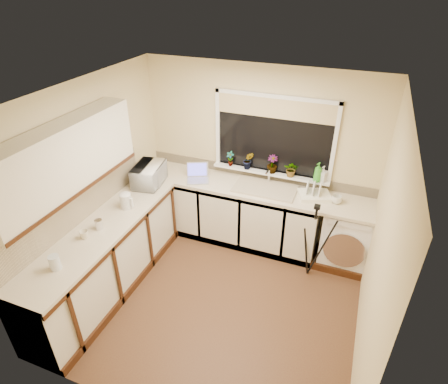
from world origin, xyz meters
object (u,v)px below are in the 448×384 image
soap_bottle_green (318,172)px  washing_machine (347,235)px  dish_rack (314,196)px  microwave (149,175)px  tripod (312,241)px  plant_a (230,159)px  laptop (198,175)px  plant_d (292,169)px  cup_back (337,199)px  steel_jar (99,224)px  plant_c (272,164)px  kettle (126,201)px  glass_jug (55,262)px  soap_bottle_clear (323,174)px  plant_b (248,161)px  cup_left (84,234)px

soap_bottle_green → washing_machine: bearing=-17.8°
dish_rack → microwave: size_ratio=0.77×
tripod → plant_a: 1.57m
laptop → plant_d: bearing=-12.3°
microwave → cup_back: 2.46m
cup_back → steel_jar: bearing=-148.0°
dish_rack → plant_d: (-0.35, 0.18, 0.23)m
microwave → plant_d: size_ratio=2.41×
plant_c → washing_machine: bearing=-9.7°
kettle → microwave: size_ratio=0.37×
dish_rack → kettle: bearing=-175.0°
laptop → steel_jar: (-0.55, -1.45, 0.00)m
glass_jug → plant_a: (0.92, 2.41, 0.18)m
soap_bottle_green → soap_bottle_clear: 0.07m
plant_b → laptop: bearing=-157.4°
steel_jar → microwave: bearing=90.0°
plant_b → tripod: bearing=-29.9°
plant_c → plant_d: bearing=-2.9°
tripod → glass_jug: tripod is taller
kettle → microwave: microwave is taller
washing_machine → glass_jug: glass_jug is taller
tripod → soap_bottle_clear: 0.88m
plant_b → cup_left: size_ratio=2.55×
laptop → plant_d: 1.28m
washing_machine → laptop: size_ratio=2.25×
microwave → plant_a: plant_a is taller
laptop → tripod: laptop is taller
plant_a → plant_c: bearing=1.4°
kettle → plant_d: (1.75, 1.24, 0.16)m
washing_machine → soap_bottle_clear: bearing=156.8°
tripod → plant_d: 0.98m
laptop → cup_left: 1.76m
laptop → plant_c: 1.03m
steel_jar → cup_left: bearing=-102.4°
steel_jar → plant_a: bearing=61.6°
washing_machine → plant_d: (-0.84, 0.18, 0.72)m
washing_machine → plant_a: 1.85m
microwave → plant_c: bearing=-76.7°
tripod → plant_a: size_ratio=4.95×
plant_c → dish_rack: bearing=-17.3°
glass_jug → soap_bottle_green: (2.12, 2.40, 0.21)m
plant_a → glass_jug: bearing=-110.8°
soap_bottle_clear → microwave: bearing=-163.7°
steel_jar → plant_c: (1.52, 1.74, 0.22)m
laptop → plant_a: bearing=10.8°
steel_jar → dish_rack: bearing=35.7°
kettle → tripod: 2.34m
plant_c → cup_left: plant_c is taller
tripod → plant_b: 1.37m
microwave → cup_left: bearing=168.6°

